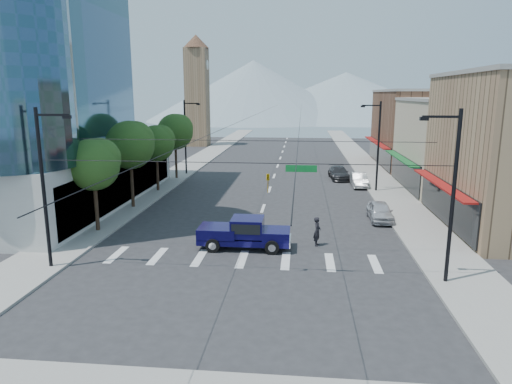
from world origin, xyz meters
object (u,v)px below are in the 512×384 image
parked_car_near (380,211)px  parked_car_far (339,173)px  pedestrian (317,231)px  parked_car_mid (359,180)px  pickup_truck (244,232)px

parked_car_near → parked_car_far: bearing=95.7°
pedestrian → parked_car_far: pedestrian is taller
parked_car_mid → parked_car_near: bearing=-90.7°
pedestrian → parked_car_near: bearing=-27.1°
pickup_truck → parked_car_far: (7.95, 25.22, -0.31)m
pedestrian → parked_car_mid: size_ratio=0.43×
pedestrian → parked_car_near: (5.08, 6.56, -0.22)m
pickup_truck → parked_car_near: size_ratio=1.38×
pedestrian → parked_car_far: (3.28, 24.23, -0.22)m
parked_car_mid → parked_car_far: 4.60m
pickup_truck → parked_car_near: (9.75, 7.54, -0.31)m
pickup_truck → pedestrian: size_ratio=3.11×
parked_car_mid → pickup_truck: bearing=-115.6°
pickup_truck → pedestrian: bearing=12.0°
parked_car_near → parked_car_mid: 13.44m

